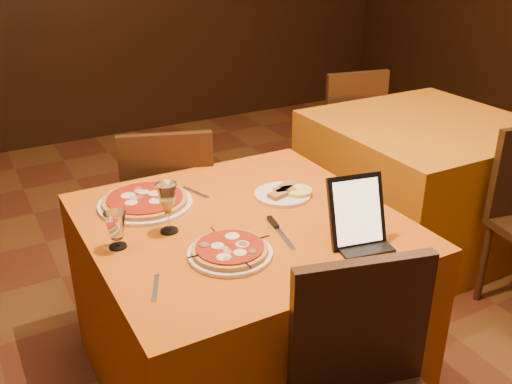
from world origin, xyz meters
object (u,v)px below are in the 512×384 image
chair_main_far (170,208)px  chair_side_far (341,132)px  tablet (357,211)px  pizza_far (145,202)px  wine_glass (168,208)px  side_table (421,183)px  water_glass (116,230)px  main_table (243,303)px  pizza_near (230,251)px

chair_main_far → chair_side_far: 1.55m
tablet → pizza_far: bearing=142.0°
pizza_far → wine_glass: (0.00, -0.24, 0.08)m
chair_main_far → tablet: tablet is taller
chair_side_far → chair_main_far: bearing=31.0°
side_table → water_glass: 2.03m
main_table → pizza_near: (-0.15, -0.21, 0.39)m
main_table → side_table: size_ratio=1.00×
water_glass → chair_main_far: bearing=59.1°
side_table → tablet: tablet is taller
chair_side_far → water_glass: (-1.91, -1.30, 0.36)m
pizza_far → wine_glass: bearing=-88.8°
tablet → chair_side_far: bearing=65.4°
chair_side_far → main_table: bearing=53.2°
side_table → chair_main_far: size_ratio=1.21×
tablet → wine_glass: bearing=155.9°
main_table → chair_main_far: size_ratio=1.21×
chair_side_far → pizza_far: (-1.73, -1.03, 0.31)m
chair_side_far → wine_glass: 2.18m
chair_main_far → water_glass: 0.96m
wine_glass → tablet: (0.53, -0.38, 0.03)m
wine_glass → side_table: bearing=15.9°
main_table → water_glass: water_glass is taller
main_table → chair_main_far: bearing=90.0°
side_table → water_glass: bearing=-165.1°
chair_main_far → tablet: (0.26, -1.12, 0.41)m
wine_glass → tablet: bearing=-35.3°
side_table → chair_side_far: (0.00, 0.79, 0.08)m
side_table → chair_side_far: size_ratio=1.21×
side_table → pizza_near: size_ratio=3.91×
side_table → pizza_far: size_ratio=3.01×
chair_side_far → tablet: tablet is taller
pizza_far → wine_glass: 0.26m
chair_main_far → tablet: bearing=122.6°
wine_glass → water_glass: size_ratio=1.46×
pizza_far → main_table: bearing=-46.6°
chair_side_far → wine_glass: (-1.72, -1.28, 0.39)m
main_table → wine_glass: (-0.27, 0.04, 0.47)m
pizza_near → pizza_far: (-0.12, 0.49, 0.00)m
side_table → chair_main_far: (-1.46, 0.25, 0.08)m
pizza_near → wine_glass: 0.29m
chair_main_far → pizza_far: bearing=80.9°
wine_glass → water_glass: wine_glass is taller
chair_main_far → wine_glass: size_ratio=4.79×
pizza_near → pizza_far: 0.51m
tablet → chair_main_far: bearing=114.4°
pizza_near → tablet: (0.41, -0.13, 0.10)m
main_table → side_table: (1.46, 0.53, 0.00)m
chair_side_far → tablet: bearing=65.2°
side_table → pizza_near: pizza_near is taller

